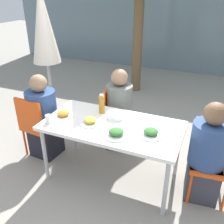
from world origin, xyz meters
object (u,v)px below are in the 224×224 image
person_far (119,112)px  salad_bowl (116,115)px  closed_umbrella (44,30)px  person_right (207,156)px  bottle (102,104)px  person_left (43,119)px  chair_left (36,123)px  chair_far (114,113)px  drinking_cup (49,119)px  chair_right (211,154)px

person_far → salad_bowl: bearing=2.1°
salad_bowl → person_far: bearing=106.9°
closed_umbrella → salad_bowl: 1.55m
person_right → person_far: bearing=-30.5°
bottle → closed_umbrella: bearing=157.4°
person_left → person_right: bearing=5.5°
person_left → bottle: 0.86m
person_far → bottle: size_ratio=4.84×
chair_left → chair_far: (0.80, 0.66, 0.00)m
chair_left → person_far: (0.89, 0.63, 0.04)m
closed_umbrella → chair_far: bearing=1.9°
chair_left → chair_far: same height
person_left → bottle: size_ratio=4.78×
bottle → drinking_cup: bearing=-134.3°
chair_left → person_left: (0.06, 0.08, 0.03)m
chair_far → salad_bowl: size_ratio=4.31×
drinking_cup → salad_bowl: 0.74m
chair_left → person_left: bearing=58.1°
chair_left → salad_bowl: chair_left is taller
drinking_cup → bottle: bearing=45.7°
drinking_cup → chair_right: bearing=14.0°
person_left → drinking_cup: size_ratio=12.17×
chair_left → bottle: (0.85, 0.19, 0.34)m
chair_far → bottle: size_ratio=3.63×
chair_left → chair_right: same height
chair_right → chair_far: 1.40m
person_left → person_right: size_ratio=1.01×
chair_right → person_right: size_ratio=0.77×
person_right → person_far: size_ratio=0.98×
chair_right → salad_bowl: bearing=-4.0°
person_right → drinking_cup: (-1.66, -0.34, 0.25)m
person_right → closed_umbrella: size_ratio=0.52×
chair_right → closed_umbrella: 2.58m
person_left → person_right: (2.02, 0.01, -0.00)m
chair_far → person_far: person_far is taller
person_right → drinking_cup: person_right is taller
chair_far → person_far: (0.09, -0.03, 0.04)m
chair_left → person_far: person_far is taller
person_right → drinking_cup: size_ratio=12.04×
person_far → closed_umbrella: bearing=-104.6°
closed_umbrella → drinking_cup: 1.32m
person_left → bottle: person_left is taller
chair_right → bottle: bearing=-6.7°
chair_far → drinking_cup: 1.03m
chair_far → person_far: bearing=58.1°
chair_left → salad_bowl: 1.08m
chair_far → person_right: bearing=51.0°
bottle → person_far: bearing=83.6°
person_left → salad_bowl: bearing=8.8°
chair_right → chair_far: same height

